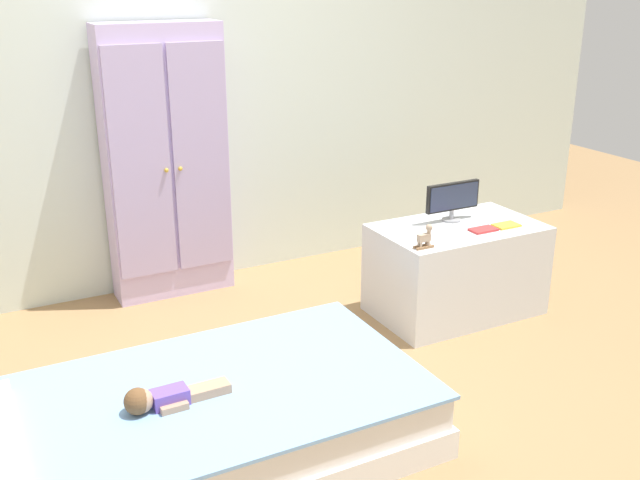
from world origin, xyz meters
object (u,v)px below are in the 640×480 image
rocking_horse_toy (425,237)px  book_yellow (506,225)px  doll (158,398)px  tv_stand (456,269)px  bed (185,429)px  wardrobe (166,164)px  tv_monitor (453,198)px  book_red (483,230)px

rocking_horse_toy → book_yellow: bearing=6.7°
doll → tv_stand: size_ratio=0.45×
doll → tv_stand: 1.90m
tv_stand → book_yellow: 0.35m
tv_stand → rocking_horse_toy: (-0.35, -0.19, 0.30)m
tv_stand → bed: bearing=-160.9°
wardrobe → book_yellow: (1.48, -1.09, -0.26)m
tv_monitor → book_yellow: size_ratio=2.39×
tv_monitor → rocking_horse_toy: (-0.37, -0.28, -0.07)m
tv_stand → tv_monitor: tv_monitor is taller
bed → book_yellow: (1.92, 0.47, 0.36)m
wardrobe → tv_monitor: 1.56m
tv_stand → tv_monitor: (0.02, 0.09, 0.37)m
rocking_horse_toy → book_red: 0.42m
doll → book_red: book_red is taller
bed → wardrobe: 1.74m
doll → wardrobe: (0.53, 1.59, 0.45)m
doll → book_yellow: 2.09m
wardrobe → book_red: bearing=-39.4°
rocking_horse_toy → tv_monitor: bearing=36.9°
bed → tv_stand: tv_stand is taller
doll → wardrobe: bearing=71.4°
wardrobe → book_yellow: 1.86m
doll → wardrobe: size_ratio=0.26×
doll → wardrobe: wardrobe is taller
wardrobe → rocking_horse_toy: 1.49m
doll → book_yellow: bearing=13.9°
doll → rocking_horse_toy: size_ratio=3.34×
wardrobe → tv_stand: (1.26, -0.97, -0.51)m
bed → tv_monitor: (1.72, 0.68, 0.48)m
tv_monitor → book_yellow: (0.20, -0.21, -0.12)m
wardrobe → doll: bearing=-108.6°
rocking_horse_toy → book_yellow: 0.57m
bed → tv_monitor: bearing=21.5°
wardrobe → tv_stand: bearing=-37.6°
bed → doll: size_ratio=4.69×
bed → book_red: 1.86m
bed → doll: doll is taller
doll → rocking_horse_toy: rocking_horse_toy is taller
bed → doll: (-0.10, -0.03, 0.17)m
book_red → book_yellow: 0.15m
doll → tv_monitor: (1.82, 0.71, 0.31)m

